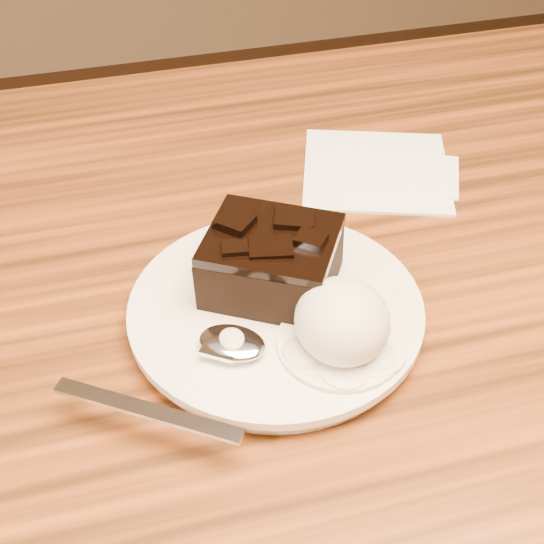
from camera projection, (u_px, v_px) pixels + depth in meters
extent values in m
cylinder|color=white|center=(276.00, 313.00, 0.55)|extent=(0.21, 0.21, 0.02)
cube|color=black|center=(272.00, 265.00, 0.54)|extent=(0.12, 0.11, 0.04)
ellipsoid|color=silver|center=(342.00, 321.00, 0.50)|extent=(0.06, 0.07, 0.05)
cylinder|color=white|center=(340.00, 343.00, 0.51)|extent=(0.09, 0.09, 0.00)
cube|color=white|center=(376.00, 169.00, 0.70)|extent=(0.17, 0.17, 0.01)
cube|color=black|center=(286.00, 302.00, 0.54)|extent=(0.01, 0.01, 0.00)
cube|color=black|center=(351.00, 283.00, 0.56)|extent=(0.01, 0.01, 0.00)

